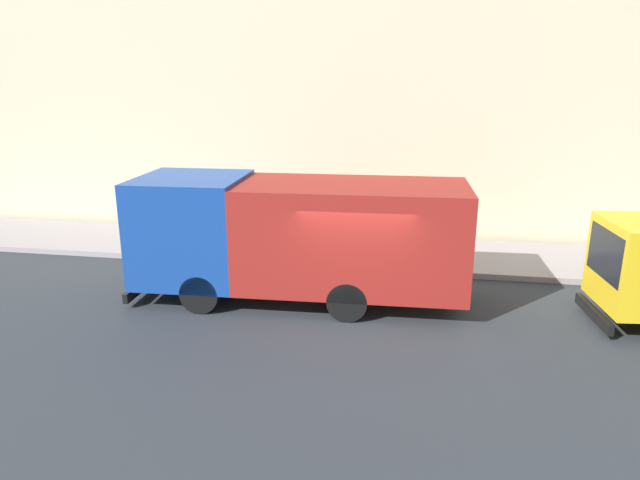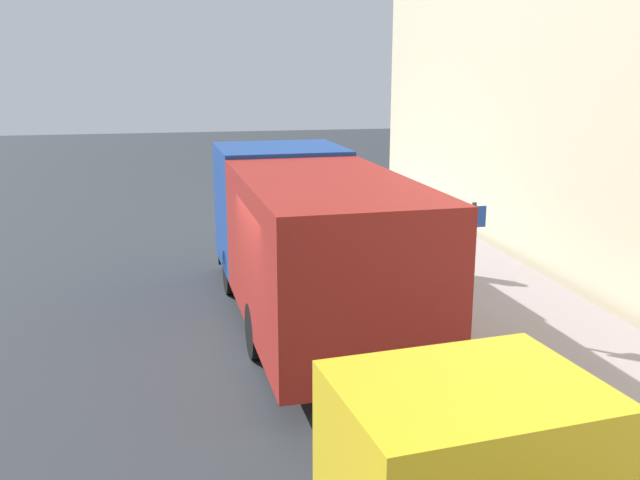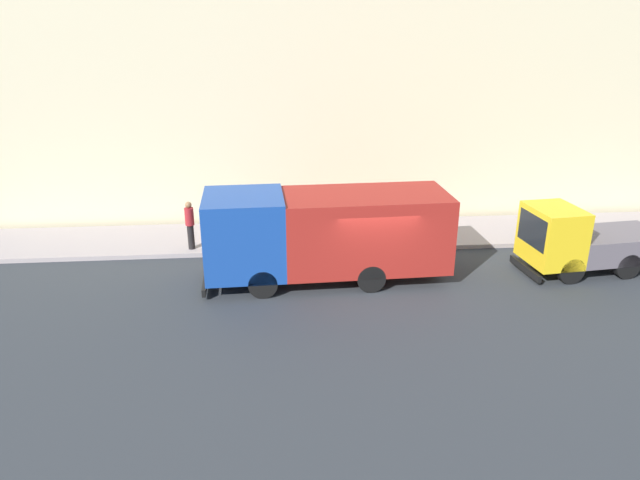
{
  "view_description": "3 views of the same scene",
  "coord_description": "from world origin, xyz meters",
  "px_view_note": "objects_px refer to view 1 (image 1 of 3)",
  "views": [
    {
      "loc": [
        -11.78,
        -1.25,
        5.23
      ],
      "look_at": [
        1.42,
        1.08,
        1.34
      ],
      "focal_mm": 31.79,
      "sensor_mm": 36.0,
      "label": 1
    },
    {
      "loc": [
        -1.4,
        -10.4,
        4.59
      ],
      "look_at": [
        0.96,
        0.99,
        1.69
      ],
      "focal_mm": 39.52,
      "sensor_mm": 36.0,
      "label": 2
    },
    {
      "loc": [
        -16.44,
        3.12,
        8.0
      ],
      "look_at": [
        0.73,
        1.7,
        1.41
      ],
      "focal_mm": 32.33,
      "sensor_mm": 36.0,
      "label": 3
    }
  ],
  "objects_px": {
    "traffic_cone_orange": "(196,242)",
    "street_sign_post": "(358,217)",
    "pedestrian_walking": "(246,224)",
    "pedestrian_standing": "(163,220)",
    "large_utility_truck": "(298,233)"
  },
  "relations": [
    {
      "from": "pedestrian_walking",
      "to": "pedestrian_standing",
      "type": "bearing_deg",
      "value": 6.99
    },
    {
      "from": "pedestrian_walking",
      "to": "street_sign_post",
      "type": "bearing_deg",
      "value": 170.36
    },
    {
      "from": "large_utility_truck",
      "to": "pedestrian_walking",
      "type": "height_order",
      "value": "large_utility_truck"
    },
    {
      "from": "large_utility_truck",
      "to": "pedestrian_standing",
      "type": "xyz_separation_m",
      "value": [
        2.64,
        4.67,
        -0.52
      ]
    },
    {
      "from": "large_utility_truck",
      "to": "pedestrian_walking",
      "type": "bearing_deg",
      "value": 34.27
    },
    {
      "from": "pedestrian_walking",
      "to": "pedestrian_standing",
      "type": "height_order",
      "value": "pedestrian_standing"
    },
    {
      "from": "large_utility_truck",
      "to": "traffic_cone_orange",
      "type": "bearing_deg",
      "value": 52.9
    },
    {
      "from": "traffic_cone_orange",
      "to": "street_sign_post",
      "type": "bearing_deg",
      "value": -89.23
    },
    {
      "from": "large_utility_truck",
      "to": "street_sign_post",
      "type": "distance_m",
      "value": 2.86
    },
    {
      "from": "pedestrian_standing",
      "to": "street_sign_post",
      "type": "distance_m",
      "value": 5.84
    },
    {
      "from": "traffic_cone_orange",
      "to": "street_sign_post",
      "type": "xyz_separation_m",
      "value": [
        0.06,
        -4.81,
        0.98
      ]
    },
    {
      "from": "pedestrian_standing",
      "to": "street_sign_post",
      "type": "height_order",
      "value": "street_sign_post"
    },
    {
      "from": "pedestrian_standing",
      "to": "street_sign_post",
      "type": "bearing_deg",
      "value": 29.21
    },
    {
      "from": "pedestrian_walking",
      "to": "street_sign_post",
      "type": "distance_m",
      "value": 3.47
    },
    {
      "from": "pedestrian_walking",
      "to": "traffic_cone_orange",
      "type": "distance_m",
      "value": 1.57
    }
  ]
}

